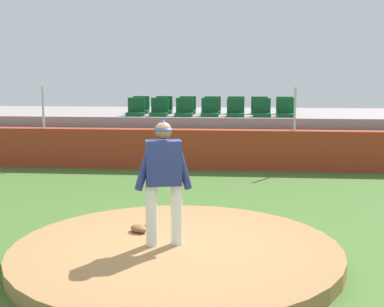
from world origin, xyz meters
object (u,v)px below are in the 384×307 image
(stadium_chair_8, at_px, (164,108))
(stadium_chair_11, at_px, (236,108))
(stadium_chair_1, at_px, (159,110))
(stadium_chair_10, at_px, (212,108))
(stadium_chair_7, at_px, (141,108))
(baseball, at_px, (147,223))
(stadium_chair_5, at_px, (262,111))
(stadium_chair_12, at_px, (259,109))
(pitcher, at_px, (164,173))
(stadium_chair_9, at_px, (188,108))
(stadium_chair_3, at_px, (210,111))
(fielding_glove, at_px, (139,229))
(stadium_chair_13, at_px, (285,109))
(stadium_chair_2, at_px, (184,111))
(stadium_chair_0, at_px, (136,110))
(stadium_chair_6, at_px, (286,111))
(stadium_chair_4, at_px, (236,111))

(stadium_chair_8, xyz_separation_m, stadium_chair_11, (2.12, -0.01, 0.00))
(stadium_chair_1, xyz_separation_m, stadium_chair_10, (1.43, 0.88, 0.00))
(stadium_chair_7, height_order, stadium_chair_10, same)
(baseball, bearing_deg, stadium_chair_5, 74.14)
(stadium_chair_12, bearing_deg, pitcher, 79.90)
(pitcher, bearing_deg, baseball, 99.82)
(stadium_chair_9, bearing_deg, stadium_chair_7, 0.39)
(pitcher, bearing_deg, stadium_chair_1, 85.18)
(baseball, bearing_deg, stadium_chair_7, 101.12)
(pitcher, height_order, stadium_chair_3, pitcher)
(stadium_chair_3, height_order, stadium_chair_8, same)
(fielding_glove, bearing_deg, stadium_chair_11, -57.43)
(stadium_chair_8, bearing_deg, stadium_chair_13, 179.60)
(stadium_chair_2, bearing_deg, stadium_chair_1, -1.48)
(stadium_chair_9, height_order, stadium_chair_10, same)
(stadium_chair_7, distance_m, stadium_chair_11, 2.81)
(baseball, distance_m, stadium_chair_0, 7.23)
(stadium_chair_6, bearing_deg, stadium_chair_12, -51.59)
(stadium_chair_9, xyz_separation_m, stadium_chair_11, (1.42, -0.01, 0.00))
(stadium_chair_7, relative_size, stadium_chair_11, 1.00)
(stadium_chair_1, distance_m, stadium_chair_6, 3.49)
(pitcher, height_order, baseball, pitcher)
(stadium_chair_8, bearing_deg, stadium_chair_3, 146.99)
(stadium_chair_5, relative_size, stadium_chair_12, 1.00)
(fielding_glove, distance_m, stadium_chair_8, 8.36)
(baseball, relative_size, stadium_chair_6, 0.15)
(stadium_chair_2, height_order, stadium_chair_11, same)
(stadium_chair_2, bearing_deg, stadium_chair_4, -179.40)
(stadium_chair_12, bearing_deg, stadium_chair_9, -0.73)
(stadium_chair_4, height_order, stadium_chair_13, same)
(stadium_chair_10, relative_size, stadium_chair_13, 1.00)
(fielding_glove, relative_size, stadium_chair_0, 0.60)
(stadium_chair_4, xyz_separation_m, stadium_chair_10, (-0.69, 0.89, 0.00))
(stadium_chair_10, bearing_deg, fielding_glove, 85.50)
(stadium_chair_1, xyz_separation_m, stadium_chair_13, (3.52, 0.91, 0.00))
(stadium_chair_5, distance_m, stadium_chair_12, 0.89)
(stadium_chair_3, height_order, stadium_chair_6, same)
(stadium_chair_10, distance_m, stadium_chair_11, 0.69)
(stadium_chair_5, bearing_deg, stadium_chair_7, -14.38)
(stadium_chair_7, xyz_separation_m, stadium_chair_8, (0.69, 0.01, 0.00))
(fielding_glove, bearing_deg, stadium_chair_12, -61.99)
(baseball, distance_m, stadium_chair_1, 7.11)
(stadium_chair_4, bearing_deg, stadium_chair_6, -178.24)
(stadium_chair_1, height_order, stadium_chair_4, same)
(stadium_chair_3, distance_m, stadium_chair_11, 1.15)
(stadium_chair_7, distance_m, stadium_chair_9, 1.39)
(stadium_chair_7, bearing_deg, stadium_chair_10, 178.99)
(stadium_chair_0, bearing_deg, pitcher, 103.64)
(stadium_chair_10, bearing_deg, stadium_chair_8, -1.92)
(stadium_chair_1, bearing_deg, stadium_chair_7, -53.05)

